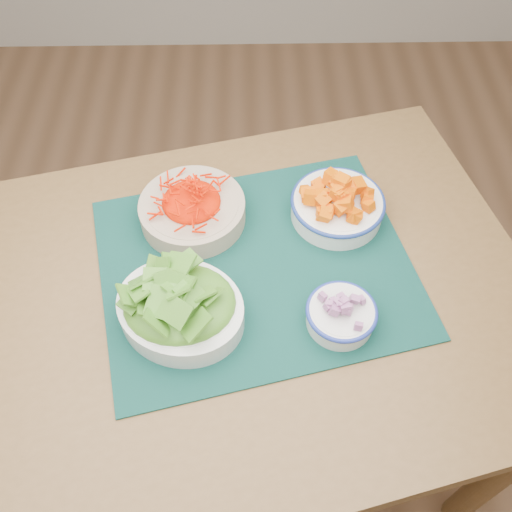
{
  "coord_description": "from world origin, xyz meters",
  "views": [
    {
      "loc": [
        0.29,
        -0.49,
        1.63
      ],
      "look_at": [
        0.3,
        0.13,
        0.78
      ],
      "focal_mm": 40.0,
      "sensor_mm": 36.0,
      "label": 1
    }
  ],
  "objects_px": {
    "squash_bowl": "(338,202)",
    "onion_bowl": "(341,313)",
    "carrot_bowl": "(192,206)",
    "table": "(210,328)",
    "lettuce_bowl": "(180,304)",
    "placemat": "(256,266)"
  },
  "relations": [
    {
      "from": "table",
      "to": "squash_bowl",
      "type": "distance_m",
      "value": 0.35
    },
    {
      "from": "table",
      "to": "squash_bowl",
      "type": "bearing_deg",
      "value": 23.76
    },
    {
      "from": "carrot_bowl",
      "to": "table",
      "type": "bearing_deg",
      "value": -80.78
    },
    {
      "from": "squash_bowl",
      "to": "onion_bowl",
      "type": "distance_m",
      "value": 0.25
    },
    {
      "from": "onion_bowl",
      "to": "squash_bowl",
      "type": "bearing_deg",
      "value": 85.64
    },
    {
      "from": "carrot_bowl",
      "to": "onion_bowl",
      "type": "relative_size",
      "value": 1.82
    },
    {
      "from": "placemat",
      "to": "squash_bowl",
      "type": "relative_size",
      "value": 2.6
    },
    {
      "from": "carrot_bowl",
      "to": "onion_bowl",
      "type": "bearing_deg",
      "value": -42.17
    },
    {
      "from": "squash_bowl",
      "to": "lettuce_bowl",
      "type": "distance_m",
      "value": 0.38
    },
    {
      "from": "squash_bowl",
      "to": "lettuce_bowl",
      "type": "bearing_deg",
      "value": -141.6
    },
    {
      "from": "table",
      "to": "placemat",
      "type": "bearing_deg",
      "value": 25.19
    },
    {
      "from": "table",
      "to": "lettuce_bowl",
      "type": "height_order",
      "value": "lettuce_bowl"
    },
    {
      "from": "placemat",
      "to": "carrot_bowl",
      "type": "bearing_deg",
      "value": 123.28
    },
    {
      "from": "table",
      "to": "carrot_bowl",
      "type": "bearing_deg",
      "value": 85.43
    },
    {
      "from": "table",
      "to": "lettuce_bowl",
      "type": "distance_m",
      "value": 0.16
    },
    {
      "from": "squash_bowl",
      "to": "lettuce_bowl",
      "type": "relative_size",
      "value": 0.78
    },
    {
      "from": "table",
      "to": "placemat",
      "type": "height_order",
      "value": "placemat"
    },
    {
      "from": "lettuce_bowl",
      "to": "squash_bowl",
      "type": "bearing_deg",
      "value": 62.43
    },
    {
      "from": "carrot_bowl",
      "to": "squash_bowl",
      "type": "bearing_deg",
      "value": 0.84
    },
    {
      "from": "table",
      "to": "carrot_bowl",
      "type": "height_order",
      "value": "carrot_bowl"
    },
    {
      "from": "placemat",
      "to": "carrot_bowl",
      "type": "xyz_separation_m",
      "value": [
        -0.12,
        0.12,
        0.04
      ]
    },
    {
      "from": "squash_bowl",
      "to": "onion_bowl",
      "type": "xyz_separation_m",
      "value": [
        -0.02,
        -0.25,
        -0.01
      ]
    }
  ]
}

